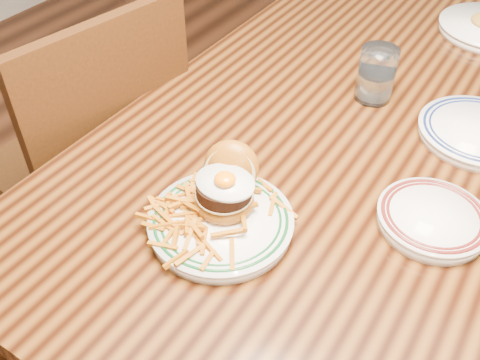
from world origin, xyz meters
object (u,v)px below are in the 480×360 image
Objects in this scene: chair_left at (98,161)px; main_plate at (223,209)px; table at (339,143)px; side_plate at (433,218)px.

chair_left is 0.63m from main_plate.
chair_left is (-0.58, -0.24, -0.15)m from table.
main_plate is (-0.04, -0.43, 0.12)m from table.
table is 0.44m from main_plate.
main_plate is 0.37m from side_plate.
table is 1.67× the size of chair_left.
side_plate is at bearing -40.49° from table.
table is 0.64m from chair_left.
main_plate is 1.40× the size of side_plate.
side_plate is (0.27, -0.23, 0.11)m from table.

